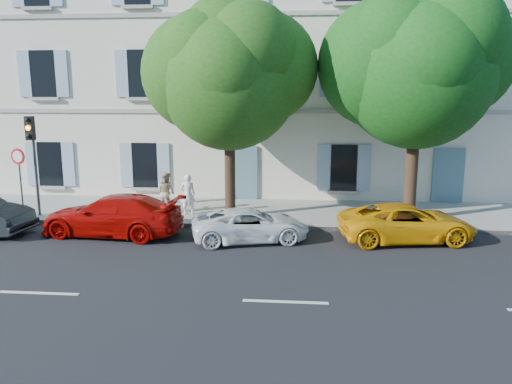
# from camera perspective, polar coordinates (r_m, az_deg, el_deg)

# --- Properties ---
(ground) EXTENTS (90.00, 90.00, 0.00)m
(ground) POSITION_cam_1_polar(r_m,az_deg,el_deg) (15.68, 3.80, -6.54)
(ground) COLOR black
(sidewalk) EXTENTS (36.00, 4.50, 0.15)m
(sidewalk) POSITION_cam_1_polar(r_m,az_deg,el_deg) (19.95, 4.07, -2.41)
(sidewalk) COLOR #A09E96
(sidewalk) RESTS_ON ground
(kerb) EXTENTS (36.00, 0.16, 0.16)m
(kerb) POSITION_cam_1_polar(r_m,az_deg,el_deg) (17.84, 3.96, -4.05)
(kerb) COLOR #9E998E
(kerb) RESTS_ON ground
(building) EXTENTS (28.00, 7.00, 12.00)m
(building) POSITION_cam_1_polar(r_m,az_deg,el_deg) (25.15, 4.49, 14.03)
(building) COLOR silver
(building) RESTS_ON ground
(car_red_coupe) EXTENTS (4.97, 2.44, 1.39)m
(car_red_coupe) POSITION_cam_1_polar(r_m,az_deg,el_deg) (17.68, -16.10, -2.56)
(car_red_coupe) COLOR #A40804
(car_red_coupe) RESTS_ON ground
(car_white_coupe) EXTENTS (4.15, 2.65, 1.06)m
(car_white_coupe) POSITION_cam_1_polar(r_m,az_deg,el_deg) (16.38, -0.62, -3.79)
(car_white_coupe) COLOR white
(car_white_coupe) RESTS_ON ground
(car_yellow_supercar) EXTENTS (4.65, 2.66, 1.22)m
(car_yellow_supercar) POSITION_cam_1_polar(r_m,az_deg,el_deg) (17.09, 16.83, -3.37)
(car_yellow_supercar) COLOR #ECA009
(car_yellow_supercar) RESTS_ON ground
(tree_left) EXTENTS (5.08, 5.08, 7.87)m
(tree_left) POSITION_cam_1_polar(r_m,az_deg,el_deg) (18.48, -3.11, 12.59)
(tree_left) COLOR #3A2819
(tree_left) RESTS_ON sidewalk
(tree_right) EXTENTS (5.39, 5.39, 8.31)m
(tree_right) POSITION_cam_1_polar(r_m,az_deg,el_deg) (18.86, 17.98, 12.85)
(tree_right) COLOR #3A2819
(tree_right) RESTS_ON sidewalk
(traffic_light) EXTENTS (0.31, 0.43, 3.79)m
(traffic_light) POSITION_cam_1_polar(r_m,az_deg,el_deg) (20.47, -24.22, 4.98)
(traffic_light) COLOR #383A3D
(traffic_light) RESTS_ON sidewalk
(road_sign) EXTENTS (0.59, 0.15, 2.59)m
(road_sign) POSITION_cam_1_polar(r_m,az_deg,el_deg) (20.80, -25.45, 2.54)
(road_sign) COLOR #383A3D
(road_sign) RESTS_ON sidewalk
(pedestrian_a) EXTENTS (0.64, 0.49, 1.57)m
(pedestrian_a) POSITION_cam_1_polar(r_m,az_deg,el_deg) (19.40, -7.79, -0.27)
(pedestrian_a) COLOR white
(pedestrian_a) RESTS_ON sidewalk
(pedestrian_b) EXTENTS (0.98, 0.92, 1.61)m
(pedestrian_b) POSITION_cam_1_polar(r_m,az_deg,el_deg) (19.84, -10.22, -0.03)
(pedestrian_b) COLOR tan
(pedestrian_b) RESTS_ON sidewalk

